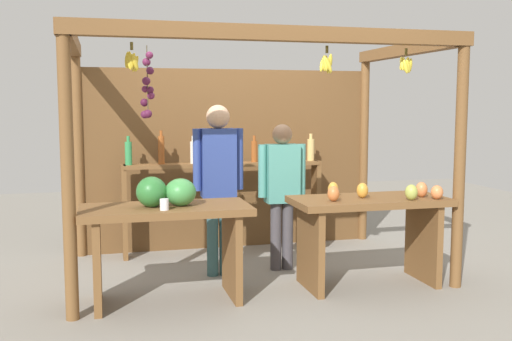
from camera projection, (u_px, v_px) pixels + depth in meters
The scene contains 7 objects.
ground_plane at pixel (251, 270), 5.88m from camera, with size 12.00×12.00×0.00m, color gray.
market_stall at pixel (240, 135), 6.18m from camera, with size 3.41×2.10×2.25m.
fruit_counter_left at pixel (166, 224), 4.86m from camera, with size 1.38×0.64×1.05m.
fruit_counter_right at pixel (370, 220), 5.32m from camera, with size 1.38×0.64×0.94m.
bottle_shelf_unit at pixel (224, 181), 6.48m from camera, with size 2.19×0.22×1.36m.
vendor_man at pixel (218, 174), 5.58m from camera, with size 0.48×0.22×1.63m.
vendor_woman at pixel (282, 184), 5.81m from camera, with size 0.48×0.20×1.44m.
Camera 1 is at (-1.38, -5.57, 1.63)m, focal length 41.61 mm.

